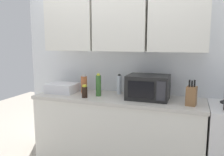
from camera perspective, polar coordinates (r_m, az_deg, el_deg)
wall_back_with_cabinets at (r=2.94m, az=2.87°, el=9.13°), size 2.92×0.38×2.60m
counter_run at (r=2.93m, az=1.35°, el=-13.27°), size 2.05×0.63×0.90m
microwave at (r=2.70m, az=9.01°, el=-2.26°), size 0.48×0.37×0.28m
dish_rack at (r=3.10m, az=-12.31°, el=-2.42°), size 0.38×0.30×0.12m
knife_block at (r=2.53m, az=19.23°, el=-4.20°), size 0.12×0.13×0.27m
bottle_green_oil at (r=2.81m, az=-3.41°, el=-1.87°), size 0.06×0.06×0.28m
bottle_soy_dark at (r=2.75m, az=-6.88°, el=-3.39°), size 0.07×0.07×0.16m
bottle_clear_tall at (r=2.91m, az=1.81°, el=-1.67°), size 0.06×0.06×0.26m
bottle_spice_jar at (r=3.02m, az=-7.01°, el=-1.51°), size 0.08×0.08×0.24m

